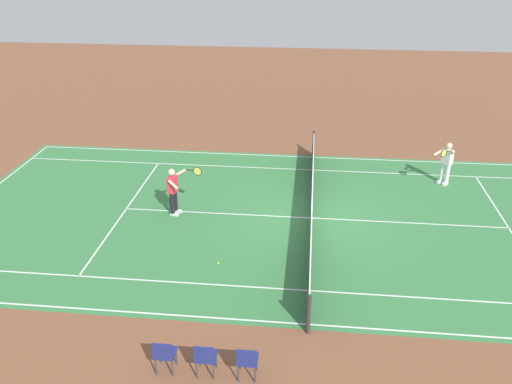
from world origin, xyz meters
The scene contains 10 objects.
ground_plane centered at (0.00, 0.00, 0.00)m, with size 60.00×60.00×0.00m, color brown.
court_slab centered at (0.00, 0.00, 0.00)m, with size 24.20×11.40×0.00m, color #387A42.
court_line_markings centered at (0.00, 0.00, 0.00)m, with size 23.85×11.05×0.01m.
tennis_net centered at (0.00, 0.00, 0.49)m, with size 0.10×11.70×1.08m.
tennis_player_near centered at (4.61, 0.16, 0.93)m, with size 1.15×0.76×1.70m.
tennis_player_far centered at (-4.97, -3.30, 0.93)m, with size 0.74×1.11×1.70m.
tennis_ball centered at (2.64, 3.10, 0.03)m, with size 0.07×0.07×0.07m, color #CCE01E.
spectator_chair_0 centered at (1.26, 7.42, 0.52)m, with size 0.44×0.44×0.88m.
spectator_chair_1 centered at (2.15, 7.42, 0.52)m, with size 0.44×0.44×0.88m.
spectator_chair_2 centered at (3.05, 7.42, 0.52)m, with size 0.44×0.44×0.88m.
Camera 1 is at (0.15, 16.04, 8.61)m, focal length 37.79 mm.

